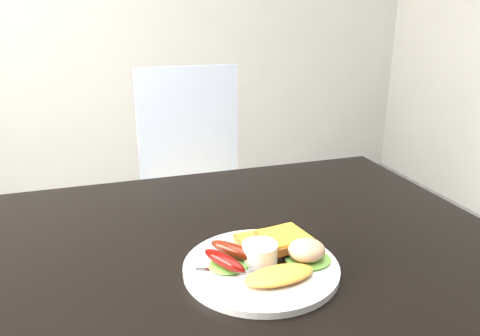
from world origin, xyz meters
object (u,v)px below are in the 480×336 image
dining_table (207,252)px  person (49,177)px  dining_chair (200,199)px  plate (261,268)px

dining_table → person: person is taller
dining_chair → person: (-0.53, -0.25, 0.24)m
dining_table → person: (-0.33, 0.67, -0.04)m
dining_table → dining_chair: 0.98m
dining_table → dining_chair: size_ratio=2.80×
dining_table → dining_chair: bearing=77.9°
dining_table → person: size_ratio=0.86×
dining_table → person: bearing=116.7°
dining_table → plate: plate is taller
person → plate: (0.40, -0.80, 0.06)m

